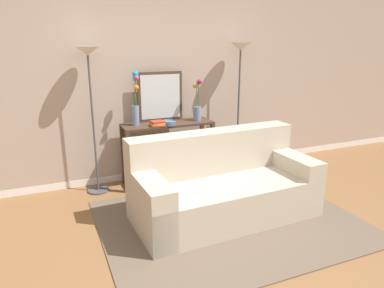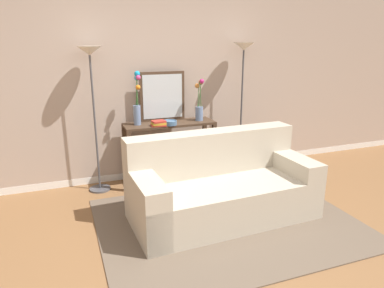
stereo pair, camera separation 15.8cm
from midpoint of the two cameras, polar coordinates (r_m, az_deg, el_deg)
The scene contains 13 objects.
ground_plane at distance 3.16m, azimuth 3.73°, elevation -19.03°, with size 16.00×16.00×0.02m, color brown.
back_wall at distance 4.72m, azimuth -7.28°, elevation 10.14°, with size 12.00×0.15×2.63m.
area_rug at distance 3.79m, azimuth 6.89°, elevation -12.26°, with size 2.59×2.01×0.01m.
couch at distance 3.78m, azimuth 5.91°, elevation -7.09°, with size 1.94×0.93×0.88m.
console_table at distance 4.62m, azimuth -2.62°, elevation 0.41°, with size 1.16×0.38×0.80m.
floor_lamp_left at distance 4.30m, azimuth -14.78°, elevation 9.96°, with size 0.28×0.28×1.75m.
floor_lamp_right at distance 4.91m, azimuth 9.09°, elevation 11.35°, with size 0.28×0.28×1.78m.
wall_mirror at distance 4.63m, azimuth -3.76°, elevation 7.62°, with size 0.59×0.02×0.63m.
vase_tall_flowers at distance 4.43m, azimuth -7.76°, elevation 6.65°, with size 0.11×0.11×0.66m.
vase_short_flowers at distance 4.64m, azimuth 2.18°, elevation 6.25°, with size 0.11×0.12×0.54m.
fruit_bowl at distance 4.43m, azimuth -2.52°, elevation 3.45°, with size 0.17×0.17×0.06m.
book_stack at distance 4.38m, azimuth -4.35°, elevation 3.32°, with size 0.19×0.16×0.07m.
book_row_under_console at distance 4.71m, azimuth -5.54°, elevation -5.65°, with size 0.45×0.18×0.13m.
Camera 2 is at (-1.01, -2.36, 1.82)m, focal length 33.27 mm.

